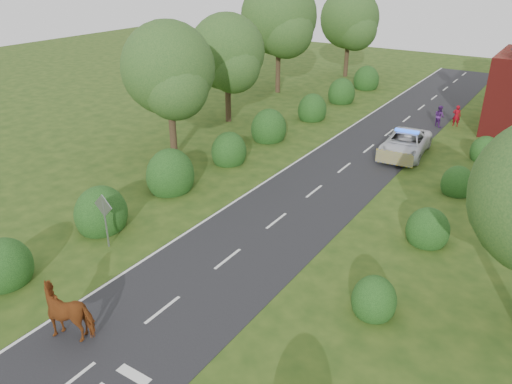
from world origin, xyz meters
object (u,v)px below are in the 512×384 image
Objects in this scene: cow at (71,313)px; pedestrian_red at (457,116)px; road_sign at (104,213)px; pedestrian_purple at (439,116)px; police_van at (405,143)px.

pedestrian_red is at bearing 145.29° from cow.
road_sign reaches higher than pedestrian_purple.
road_sign is 27.65m from pedestrian_red.
pedestrian_red reaches higher than cow.
cow is at bearing 117.97° from pedestrian_purple.
pedestrian_purple is (4.29, 29.94, 0.02)m from cow.
road_sign reaches higher than cow.
cow is 1.38× the size of pedestrian_purple.
pedestrian_purple is (7.55, 25.46, -0.85)m from road_sign.
police_van is at bearing 145.08° from cow.
pedestrian_red is at bearing 71.84° from road_sign.
police_van is 3.54× the size of pedestrian_red.
pedestrian_red is (1.31, 8.03, 0.04)m from police_van.
police_van is at bearing 73.87° from pedestrian_red.
cow is 23.05m from police_van.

